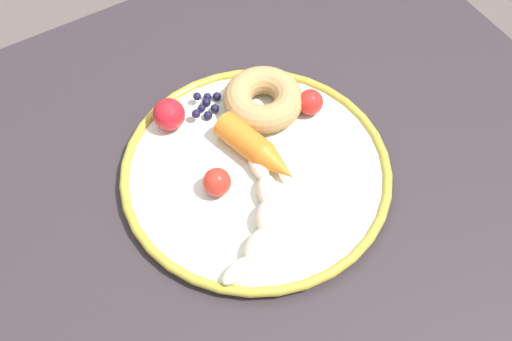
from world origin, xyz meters
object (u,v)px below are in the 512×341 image
(carrot_orange, at_px, (257,150))
(donut, at_px, (263,99))
(tomato_mid, at_px, (169,114))
(plate, at_px, (256,172))
(dining_table, at_px, (232,218))
(tomato_far, at_px, (217,182))
(tomato_near, at_px, (310,102))
(blueberry_pile, at_px, (207,105))
(banana, at_px, (260,217))

(carrot_orange, bearing_deg, donut, 53.47)
(tomato_mid, bearing_deg, plate, -64.19)
(dining_table, bearing_deg, carrot_orange, -12.16)
(tomato_far, bearing_deg, dining_table, 39.09)
(carrot_orange, bearing_deg, plate, -125.80)
(tomato_far, bearing_deg, plate, 0.45)
(carrot_orange, relative_size, donut, 1.20)
(dining_table, xyz_separation_m, tomato_near, (0.13, 0.02, 0.14))
(tomato_mid, bearing_deg, carrot_orange, -56.50)
(plate, relative_size, blueberry_pile, 6.54)
(blueberry_pile, distance_m, tomato_far, 0.13)
(dining_table, relative_size, tomato_near, 27.41)
(carrot_orange, distance_m, tomato_mid, 0.12)
(plate, xyz_separation_m, blueberry_pile, (-0.00, 0.12, 0.01))
(carrot_orange, xyz_separation_m, tomato_far, (-0.07, -0.02, -0.00))
(dining_table, xyz_separation_m, blueberry_pile, (0.02, 0.10, 0.14))
(dining_table, xyz_separation_m, tomato_far, (-0.03, -0.02, 0.15))
(tomato_near, relative_size, tomato_mid, 0.82)
(plate, distance_m, banana, 0.08)
(banana, relative_size, tomato_mid, 3.47)
(dining_table, relative_size, banana, 6.46)
(donut, height_order, tomato_near, donut)
(plate, distance_m, tomato_mid, 0.13)
(banana, height_order, donut, donut)
(tomato_mid, distance_m, tomato_far, 0.12)
(tomato_near, bearing_deg, blueberry_pile, 147.33)
(tomato_mid, bearing_deg, donut, -18.43)
(plate, relative_size, banana, 2.32)
(donut, bearing_deg, carrot_orange, -126.53)
(carrot_orange, bearing_deg, banana, -118.86)
(dining_table, bearing_deg, blueberry_pile, 77.43)
(dining_table, distance_m, tomato_mid, 0.18)
(dining_table, height_order, tomato_near, tomato_near)
(carrot_orange, height_order, tomato_mid, tomato_mid)
(donut, xyz_separation_m, tomato_far, (-0.11, -0.08, -0.00))
(plate, height_order, donut, donut)
(banana, xyz_separation_m, tomato_mid, (-0.02, 0.18, 0.01))
(plate, bearing_deg, dining_table, 137.81)
(dining_table, height_order, blueberry_pile, blueberry_pile)
(dining_table, relative_size, blueberry_pile, 18.23)
(carrot_orange, distance_m, blueberry_pile, 0.10)
(dining_table, distance_m, tomato_near, 0.20)
(carrot_orange, distance_m, donut, 0.08)
(dining_table, distance_m, donut, 0.18)
(carrot_orange, bearing_deg, blueberry_pile, 98.49)
(blueberry_pile, xyz_separation_m, tomato_far, (-0.05, -0.12, 0.01))
(donut, bearing_deg, banana, -122.43)
(donut, bearing_deg, tomato_near, -34.47)
(blueberry_pile, bearing_deg, tomato_far, -112.95)
(donut, height_order, blueberry_pile, donut)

